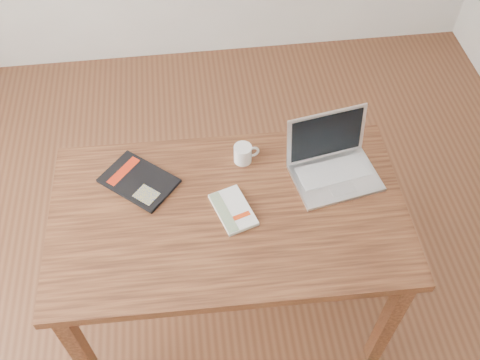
{
  "coord_description": "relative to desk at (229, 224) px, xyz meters",
  "views": [
    {
      "loc": [
        0.06,
        -1.04,
        2.37
      ],
      "look_at": [
        0.21,
        0.16,
        0.85
      ],
      "focal_mm": 40.0,
      "sensor_mm": 36.0,
      "label": 1
    }
  ],
  "objects": [
    {
      "name": "black_guidebook",
      "position": [
        -0.33,
        0.18,
        0.1
      ],
      "size": [
        0.33,
        0.32,
        0.01
      ],
      "rotation": [
        0.0,
        0.0,
        0.86
      ],
      "color": "black",
      "rests_on": "desk"
    },
    {
      "name": "coffee_mug",
      "position": [
        0.09,
        0.24,
        0.13
      ],
      "size": [
        0.1,
        0.07,
        0.08
      ],
      "rotation": [
        0.0,
        0.0,
        0.13
      ],
      "color": "white",
      "rests_on": "desk"
    },
    {
      "name": "room",
      "position": [
        -0.23,
        -0.1,
        0.69
      ],
      "size": [
        4.04,
        4.04,
        2.7
      ],
      "color": "brown",
      "rests_on": "ground"
    },
    {
      "name": "white_guidebook",
      "position": [
        0.02,
        -0.0,
        0.1
      ],
      "size": [
        0.17,
        0.22,
        0.02
      ],
      "rotation": [
        0.0,
        0.0,
        0.31
      ],
      "color": "beige",
      "rests_on": "desk"
    },
    {
      "name": "desk",
      "position": [
        0.0,
        0.0,
        0.0
      ],
      "size": [
        1.34,
        0.78,
        0.75
      ],
      "rotation": [
        0.0,
        0.0,
        -0.02
      ],
      "color": "#572F1A",
      "rests_on": "ground"
    },
    {
      "name": "laptop",
      "position": [
        0.42,
        0.14,
        0.14
      ],
      "size": [
        0.36,
        0.31,
        0.23
      ],
      "rotation": [
        0.0,
        0.0,
        0.18
      ],
      "color": "silver",
      "rests_on": "desk"
    }
  ]
}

